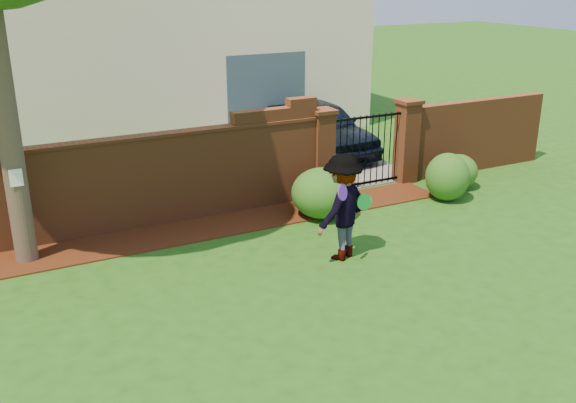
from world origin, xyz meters
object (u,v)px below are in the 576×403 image
car (325,129)px  man (344,208)px  frisbee_purple (343,192)px  frisbee_green (364,202)px

car → man: 6.43m
car → frisbee_purple: (-3.24, -6.07, 0.63)m
man → frisbee_purple: 0.62m
man → frisbee_green: (0.33, -0.10, 0.08)m
man → frisbee_green: 0.35m
car → frisbee_purple: size_ratio=15.52×
frisbee_purple → frisbee_green: frisbee_purple is taller
man → frisbee_purple: size_ratio=6.93×
frisbee_green → frisbee_purple: bearing=-155.5°
car → frisbee_purple: bearing=-119.4°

